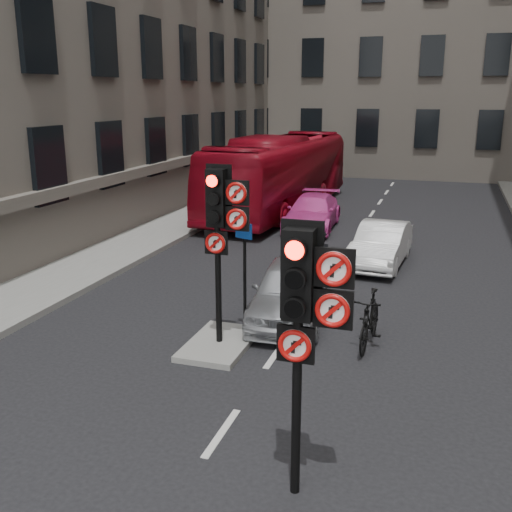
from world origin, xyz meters
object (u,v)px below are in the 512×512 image
Objects in this scene: signal_far at (221,217)px; motorcycle at (370,320)px; car_white at (381,244)px; motorcyclist at (320,263)px; signal_near at (305,305)px; info_sign at (244,262)px; car_pink at (312,212)px; car_silver at (290,290)px; bus_red at (279,174)px.

signal_far is 3.67m from motorcycle.
car_white is 2.20× the size of motorcyclist.
signal_near reaches higher than info_sign.
info_sign is at bearing -87.92° from car_pink.
signal_far is at bearing -89.31° from car_pink.
car_pink is (-3.05, 4.23, 0.00)m from car_white.
car_silver is (-1.72, 6.01, -1.91)m from signal_near.
motorcyclist is at bearing 73.87° from car_silver.
car_pink is 2.34× the size of motorcycle.
signal_near is at bearing -84.71° from car_white.
bus_red reaches higher than car_silver.
signal_near is 0.30× the size of bus_red.
signal_near is 1.53× the size of info_sign.
car_white is 5.21m from car_pink.
signal_far is 0.90× the size of car_silver.
signal_near is 1.00× the size of signal_far.
bus_red is 14.49m from motorcycle.
bus_red is (-5.18, 7.18, 1.01)m from car_white.
signal_far is 1.32m from info_sign.
signal_near is 0.90× the size of car_silver.
info_sign is (-0.97, -2.99, 0.76)m from motorcyclist.
car_white reaches higher than motorcycle.
motorcycle is at bearing -81.74° from car_white.
signal_near reaches higher than car_white.
signal_far is (-2.60, 4.00, 0.12)m from signal_near.
car_white is at bearing 68.01° from car_silver.
car_silver is 1.76m from motorcyclist.
info_sign reaches higher than motorcyclist.
motorcycle is at bearing 25.02° from info_sign.
car_pink is at bearing -49.96° from bus_red.
car_pink is (-3.29, 15.36, -1.95)m from signal_near.
signal_far is 11.57m from car_pink.
bus_red is 13.92m from info_sign.
motorcyclist is at bearing -65.07° from bus_red.
car_silver is 5.33m from car_white.
motorcyclist is (-1.16, -3.40, 0.24)m from car_white.
motorcyclist is (1.88, -7.63, 0.24)m from car_pink.
motorcycle is at bearing -74.12° from car_pink.
car_white is at bearing 91.28° from signal_near.
signal_far reaches higher than motorcycle.
motorcyclist is (-1.62, 2.72, 0.31)m from motorcycle.
bus_red is at bearing 101.19° from signal_far.
motorcycle is 2.82m from info_sign.
motorcyclist reaches higher than motorcycle.
car_pink is 2.50× the size of motorcyclist.
car_silver reaches higher than motorcycle.
bus_red is at bearing 121.71° from info_sign.
info_sign reaches higher than car_silver.
signal_near is 11.30m from car_white.
car_pink is at bearing 129.76° from car_white.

